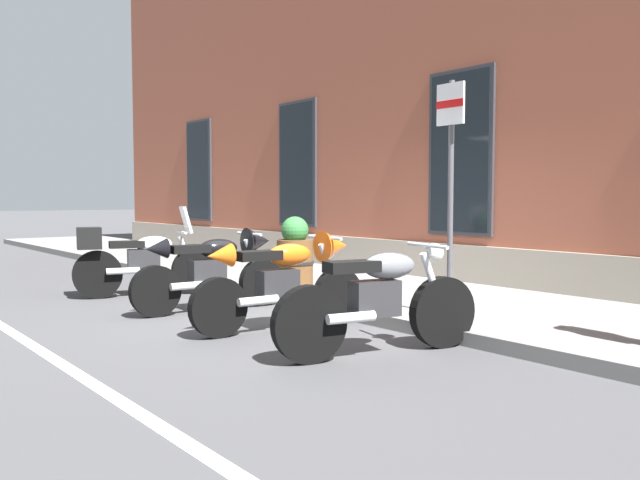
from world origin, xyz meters
The scene contains 10 objects.
ground_plane centered at (0.00, 0.00, 0.00)m, with size 140.00×140.00×0.00m, color #424244.
sidewalk centered at (0.00, 1.51, 0.07)m, with size 30.88×3.01×0.14m, color slate.
lane_stripe centered at (0.00, -3.20, 0.00)m, with size 30.88×0.12×0.01m, color silver.
brick_pub_facade centered at (0.00, 6.52, 4.07)m, with size 24.88×7.12×8.15m.
motorcycle_silver_touring centered at (-2.44, -1.11, 0.54)m, with size 0.88×2.00×1.29m.
motorcycle_black_sport centered at (-0.71, -0.83, 0.56)m, with size 0.62×2.06×1.03m.
motorcycle_orange_sport centered at (0.77, -0.80, 0.57)m, with size 0.62×2.11×1.05m.
motorcycle_grey_naked centered at (2.25, -0.84, 0.49)m, with size 0.71×2.03×0.99m.
parking_sign centered at (1.84, 0.57, 1.76)m, with size 0.36×0.07×2.52m.
barrel_planter centered at (-1.18, 0.73, 0.59)m, with size 0.56×0.56×1.00m.
Camera 1 is at (6.42, -4.88, 1.41)m, focal length 36.46 mm.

